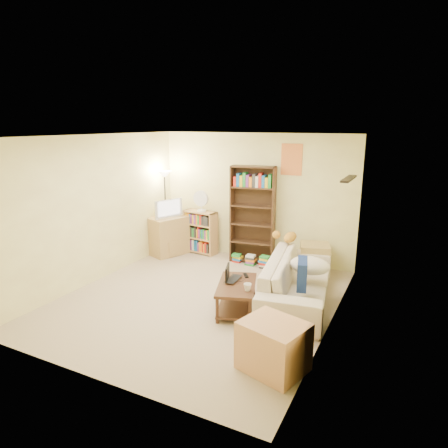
{
  "coord_description": "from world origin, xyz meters",
  "views": [
    {
      "loc": [
        2.91,
        -5.0,
        2.68
      ],
      "look_at": [
        0.06,
        0.75,
        1.05
      ],
      "focal_mm": 32.0,
      "sensor_mm": 36.0,
      "label": 1
    }
  ],
  "objects_px": {
    "desk_fan": "(201,201)",
    "floor_lamp": "(165,188)",
    "coffee_table": "(237,293)",
    "mug": "(248,287)",
    "side_table": "(314,260)",
    "tall_bookshelf": "(253,212)",
    "television": "(167,208)",
    "tv_stand": "(168,235)",
    "end_cabinet": "(273,346)",
    "sofa": "(298,280)",
    "short_bookshelf": "(200,232)",
    "laptop": "(237,280)",
    "tabby_cat": "(288,237)"
  },
  "relations": [
    {
      "from": "desk_fan",
      "to": "mug",
      "type": "bearing_deg",
      "value": -48.21
    },
    {
      "from": "short_bookshelf",
      "to": "tv_stand",
      "type": "bearing_deg",
      "value": -141.14
    },
    {
      "from": "tabby_cat",
      "to": "short_bookshelf",
      "type": "distance_m",
      "value": 2.17
    },
    {
      "from": "mug",
      "to": "television",
      "type": "relative_size",
      "value": 0.23
    },
    {
      "from": "laptop",
      "to": "tall_bookshelf",
      "type": "distance_m",
      "value": 2.15
    },
    {
      "from": "coffee_table",
      "to": "tall_bookshelf",
      "type": "bearing_deg",
      "value": 87.95
    },
    {
      "from": "coffee_table",
      "to": "mug",
      "type": "relative_size",
      "value": 7.11
    },
    {
      "from": "mug",
      "to": "tall_bookshelf",
      "type": "bearing_deg",
      "value": 110.96
    },
    {
      "from": "coffee_table",
      "to": "television",
      "type": "xyz_separation_m",
      "value": [
        -2.39,
        1.76,
        0.71
      ]
    },
    {
      "from": "mug",
      "to": "short_bookshelf",
      "type": "height_order",
      "value": "short_bookshelf"
    },
    {
      "from": "side_table",
      "to": "floor_lamp",
      "type": "bearing_deg",
      "value": -178.76
    },
    {
      "from": "coffee_table",
      "to": "desk_fan",
      "type": "distance_m",
      "value": 2.85
    },
    {
      "from": "tabby_cat",
      "to": "mug",
      "type": "distance_m",
      "value": 1.73
    },
    {
      "from": "coffee_table",
      "to": "floor_lamp",
      "type": "distance_m",
      "value": 3.29
    },
    {
      "from": "television",
      "to": "tall_bookshelf",
      "type": "xyz_separation_m",
      "value": [
        1.76,
        0.33,
        0.02
      ]
    },
    {
      "from": "coffee_table",
      "to": "desk_fan",
      "type": "bearing_deg",
      "value": 111.61
    },
    {
      "from": "television",
      "to": "side_table",
      "type": "distance_m",
      "value": 3.13
    },
    {
      "from": "short_bookshelf",
      "to": "end_cabinet",
      "type": "distance_m",
      "value": 4.27
    },
    {
      "from": "television",
      "to": "sofa",
      "type": "bearing_deg",
      "value": -86.82
    },
    {
      "from": "desk_fan",
      "to": "tall_bookshelf",
      "type": "bearing_deg",
      "value": 0.77
    },
    {
      "from": "laptop",
      "to": "floor_lamp",
      "type": "height_order",
      "value": "floor_lamp"
    },
    {
      "from": "television",
      "to": "side_table",
      "type": "relative_size",
      "value": 1.1
    },
    {
      "from": "short_bookshelf",
      "to": "laptop",
      "type": "bearing_deg",
      "value": -42.01
    },
    {
      "from": "tv_stand",
      "to": "end_cabinet",
      "type": "bearing_deg",
      "value": -18.99
    },
    {
      "from": "desk_fan",
      "to": "floor_lamp",
      "type": "bearing_deg",
      "value": -162.91
    },
    {
      "from": "coffee_table",
      "to": "television",
      "type": "height_order",
      "value": "television"
    },
    {
      "from": "tall_bookshelf",
      "to": "short_bookshelf",
      "type": "height_order",
      "value": "tall_bookshelf"
    },
    {
      "from": "mug",
      "to": "desk_fan",
      "type": "height_order",
      "value": "desk_fan"
    },
    {
      "from": "end_cabinet",
      "to": "floor_lamp",
      "type": "bearing_deg",
      "value": 139.21
    },
    {
      "from": "end_cabinet",
      "to": "sofa",
      "type": "bearing_deg",
      "value": 98.25
    },
    {
      "from": "coffee_table",
      "to": "short_bookshelf",
      "type": "xyz_separation_m",
      "value": [
        -1.81,
        2.12,
        0.18
      ]
    },
    {
      "from": "desk_fan",
      "to": "tv_stand",
      "type": "bearing_deg",
      "value": -153.33
    },
    {
      "from": "tv_stand",
      "to": "sofa",
      "type": "bearing_deg",
      "value": 3.18
    },
    {
      "from": "tv_stand",
      "to": "floor_lamp",
      "type": "distance_m",
      "value": 0.99
    },
    {
      "from": "short_bookshelf",
      "to": "end_cabinet",
      "type": "relative_size",
      "value": 1.34
    },
    {
      "from": "side_table",
      "to": "short_bookshelf",
      "type": "bearing_deg",
      "value": 175.36
    },
    {
      "from": "sofa",
      "to": "television",
      "type": "xyz_separation_m",
      "value": [
        -3.08,
        1.04,
        0.65
      ]
    },
    {
      "from": "tv_stand",
      "to": "television",
      "type": "distance_m",
      "value": 0.58
    },
    {
      "from": "tv_stand",
      "to": "tall_bookshelf",
      "type": "bearing_deg",
      "value": 32.36
    },
    {
      "from": "floor_lamp",
      "to": "mug",
      "type": "bearing_deg",
      "value": -36.42
    },
    {
      "from": "sofa",
      "to": "laptop",
      "type": "xyz_separation_m",
      "value": [
        -0.74,
        -0.63,
        0.1
      ]
    },
    {
      "from": "sofa",
      "to": "desk_fan",
      "type": "relative_size",
      "value": 5.47
    },
    {
      "from": "short_bookshelf",
      "to": "desk_fan",
      "type": "height_order",
      "value": "desk_fan"
    },
    {
      "from": "sofa",
      "to": "coffee_table",
      "type": "height_order",
      "value": "sofa"
    },
    {
      "from": "floor_lamp",
      "to": "tv_stand",
      "type": "bearing_deg",
      "value": -42.42
    },
    {
      "from": "desk_fan",
      "to": "side_table",
      "type": "height_order",
      "value": "desk_fan"
    },
    {
      "from": "coffee_table",
      "to": "laptop",
      "type": "relative_size",
      "value": 2.73
    },
    {
      "from": "mug",
      "to": "tall_bookshelf",
      "type": "relative_size",
      "value": 0.08
    },
    {
      "from": "tv_stand",
      "to": "tall_bookshelf",
      "type": "relative_size",
      "value": 0.42
    },
    {
      "from": "sofa",
      "to": "tall_bookshelf",
      "type": "relative_size",
      "value": 1.27
    }
  ]
}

